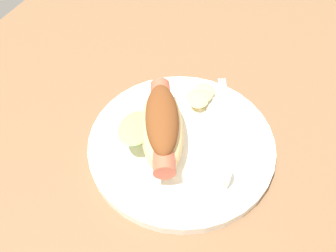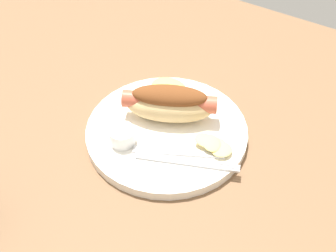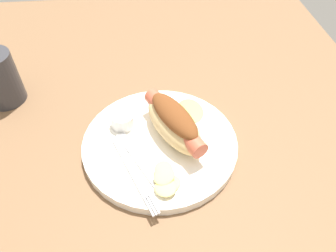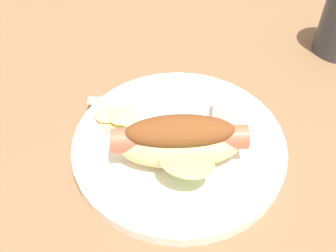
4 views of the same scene
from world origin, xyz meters
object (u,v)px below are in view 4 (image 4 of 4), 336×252
(sauce_ramekin, at_px, (229,111))
(hot_dog, at_px, (180,141))
(knife, at_px, (158,112))
(chips_pile, at_px, (116,118))
(plate, at_px, (178,147))
(fork, at_px, (149,102))

(sauce_ramekin, bearing_deg, hot_dog, 69.37)
(knife, distance_m, chips_pile, 0.06)
(plate, distance_m, hot_dog, 0.05)
(fork, bearing_deg, hot_dog, 113.36)
(sauce_ramekin, bearing_deg, chips_pile, 26.16)
(hot_dog, relative_size, knife, 1.08)
(fork, xyz_separation_m, chips_pile, (0.02, 0.05, 0.01))
(hot_dog, xyz_separation_m, fork, (0.07, -0.07, -0.03))
(hot_dog, bearing_deg, plate, -89.72)
(knife, bearing_deg, chips_pile, 13.41)
(knife, height_order, chips_pile, chips_pile)
(hot_dog, relative_size, sauce_ramekin, 3.72)
(plate, relative_size, knife, 1.85)
(hot_dog, bearing_deg, sauce_ramekin, -136.16)
(fork, relative_size, chips_pile, 2.19)
(hot_dog, relative_size, fork, 1.01)
(hot_dog, height_order, fork, hot_dog)
(chips_pile, bearing_deg, sauce_ramekin, -153.84)
(chips_pile, bearing_deg, knife, -139.42)
(plate, xyz_separation_m, chips_pile, (0.09, -0.00, 0.02))
(sauce_ramekin, bearing_deg, knife, 17.20)
(chips_pile, bearing_deg, hot_dog, 166.47)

